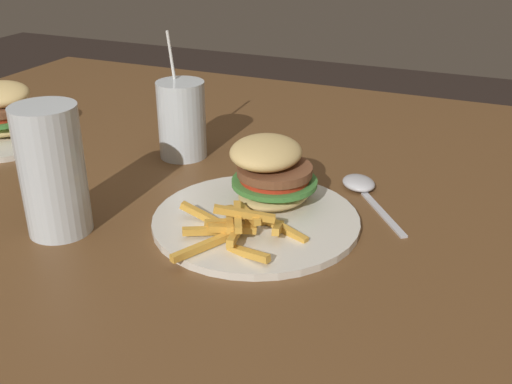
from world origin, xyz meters
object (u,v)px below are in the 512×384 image
meal_plate_far (1,121)px  juice_glass (182,121)px  spoon (360,185)px  beer_glass (53,175)px  meal_plate_near (263,194)px

meal_plate_far → juice_glass: bearing=-80.7°
spoon → meal_plate_far: bearing=57.2°
beer_glass → meal_plate_near: bearing=-57.8°
beer_glass → juice_glass: juice_glass is taller
meal_plate_near → juice_glass: bearing=54.7°
beer_glass → meal_plate_far: beer_glass is taller
meal_plate_near → spoon: size_ratio=1.71×
juice_glass → meal_plate_far: juice_glass is taller
spoon → beer_glass: bearing=93.5°
juice_glass → meal_plate_near: bearing=-125.3°
meal_plate_near → juice_glass: (0.15, 0.21, 0.03)m
spoon → meal_plate_far: (-0.04, 0.66, 0.03)m
meal_plate_near → juice_glass: juice_glass is taller
beer_glass → spoon: bearing=-50.1°
juice_glass → meal_plate_far: bearing=99.3°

